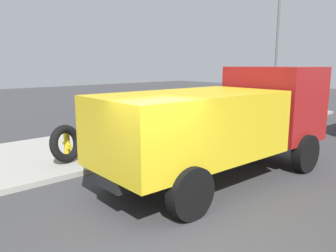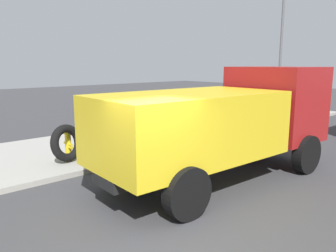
% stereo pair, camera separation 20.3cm
% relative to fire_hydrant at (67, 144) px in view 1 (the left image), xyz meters
% --- Properties ---
extents(ground_plane, '(80.00, 80.00, 0.00)m').
position_rel_fire_hydrant_xyz_m(ground_plane, '(-0.81, -5.41, -0.63)').
color(ground_plane, '#38383A').
extents(sidewalk_curb, '(36.00, 5.00, 0.15)m').
position_rel_fire_hydrant_xyz_m(sidewalk_curb, '(-0.81, 1.09, -0.56)').
color(sidewalk_curb, '#99968E').
rests_on(sidewalk_curb, ground).
extents(fire_hydrant, '(0.21, 0.48, 0.90)m').
position_rel_fire_hydrant_xyz_m(fire_hydrant, '(0.00, 0.00, 0.00)').
color(fire_hydrant, yellow).
rests_on(fire_hydrant, sidewalk_curb).
extents(loose_tire, '(1.22, 0.74, 1.16)m').
position_rel_fire_hydrant_xyz_m(loose_tire, '(-0.20, -0.34, 0.10)').
color(loose_tire, black).
rests_on(loose_tire, sidewalk_curb).
extents(stop_sign, '(0.76, 0.08, 2.01)m').
position_rel_fire_hydrant_xyz_m(stop_sign, '(3.26, -1.05, 0.90)').
color(stop_sign, gray).
rests_on(stop_sign, sidewalk_curb).
extents(dump_truck_yellow, '(7.10, 3.04, 3.00)m').
position_rel_fire_hydrant_xyz_m(dump_truck_yellow, '(2.58, -4.12, 0.98)').
color(dump_truck_yellow, gold).
rests_on(dump_truck_yellow, ground).
extents(street_light_pole, '(0.12, 0.12, 6.29)m').
position_rel_fire_hydrant_xyz_m(street_light_pole, '(11.04, -0.74, 2.66)').
color(street_light_pole, '#595B5E').
rests_on(street_light_pole, sidewalk_curb).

